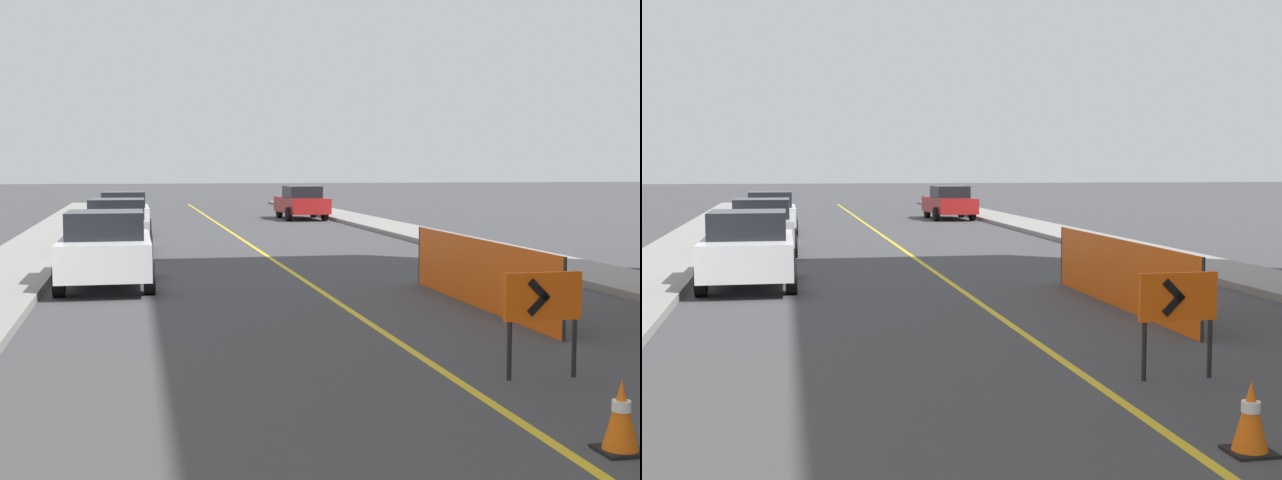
{
  "view_description": "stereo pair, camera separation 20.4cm",
  "coord_description": "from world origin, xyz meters",
  "views": [
    {
      "loc": [
        -3.68,
        13.82,
        2.49
      ],
      "look_at": [
        0.07,
        31.59,
        1.0
      ],
      "focal_mm": 50.0,
      "sensor_mm": 36.0,
      "label": 1
    },
    {
      "loc": [
        -3.48,
        13.78,
        2.49
      ],
      "look_at": [
        0.07,
        31.59,
        1.0
      ],
      "focal_mm": 50.0,
      "sensor_mm": 36.0,
      "label": 2
    }
  ],
  "objects": [
    {
      "name": "sidewalk_left",
      "position": [
        -6.48,
        37.04,
        0.08
      ],
      "size": [
        2.1,
        74.07,
        0.16
      ],
      "color": "gray",
      "rests_on": "ground_plane"
    },
    {
      "name": "traffic_cone_fifth",
      "position": [
        0.47,
        20.73,
        0.32
      ],
      "size": [
        0.4,
        0.4,
        0.65
      ],
      "color": "black",
      "rests_on": "ground_plane"
    },
    {
      "name": "parked_car_curb_near",
      "position": [
        -4.23,
        32.71,
        0.8
      ],
      "size": [
        1.93,
        4.3,
        1.59
      ],
      "rotation": [
        0.0,
        0.0,
        0.0
      ],
      "color": "silver",
      "rests_on": "ground_plane"
    },
    {
      "name": "parked_car_curb_mid",
      "position": [
        -4.12,
        39.9,
        0.8
      ],
      "size": [
        1.93,
        4.31,
        1.59
      ],
      "rotation": [
        0.0,
        0.0,
        -0.01
      ],
      "color": "#B7B7BC",
      "rests_on": "ground_plane"
    },
    {
      "name": "lane_stripe",
      "position": [
        0.0,
        37.04,
        0.0
      ],
      "size": [
        0.12,
        74.07,
        0.01
      ],
      "color": "gold",
      "rests_on": "ground_plane"
    },
    {
      "name": "parked_car_opposite_side",
      "position": [
        4.23,
        55.56,
        0.8
      ],
      "size": [
        2.03,
        4.39,
        1.59
      ],
      "rotation": [
        0.0,
        0.0,
        0.05
      ],
      "color": "maroon",
      "rests_on": "ground_plane"
    },
    {
      "name": "sidewalk_right",
      "position": [
        6.48,
        37.04,
        0.08
      ],
      "size": [
        2.1,
        74.07,
        0.16
      ],
      "color": "gray",
      "rests_on": "ground_plane"
    },
    {
      "name": "arrow_barricade_primary",
      "position": [
        1.02,
        23.41,
        0.91
      ],
      "size": [
        0.97,
        0.09,
        1.26
      ],
      "rotation": [
        0.0,
        0.0,
        0.02
      ],
      "color": "#EF560C",
      "rests_on": "ground_plane"
    },
    {
      "name": "safety_mesh_fence",
      "position": [
        2.32,
        28.64,
        0.61
      ],
      "size": [
        0.06,
        6.55,
        1.22
      ],
      "rotation": [
        0.0,
        0.0,
        1.57
      ],
      "color": "#EF560C",
      "rests_on": "ground_plane"
    },
    {
      "name": "parked_car_curb_far",
      "position": [
        -3.99,
        47.27,
        0.8
      ],
      "size": [
        1.93,
        4.31,
        1.59
      ],
      "rotation": [
        0.0,
        0.0,
        0.0
      ],
      "color": "silver",
      "rests_on": "ground_plane"
    }
  ]
}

